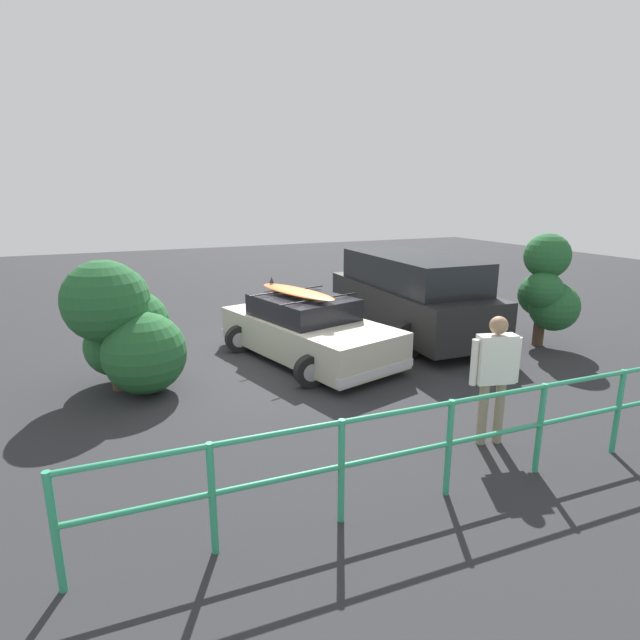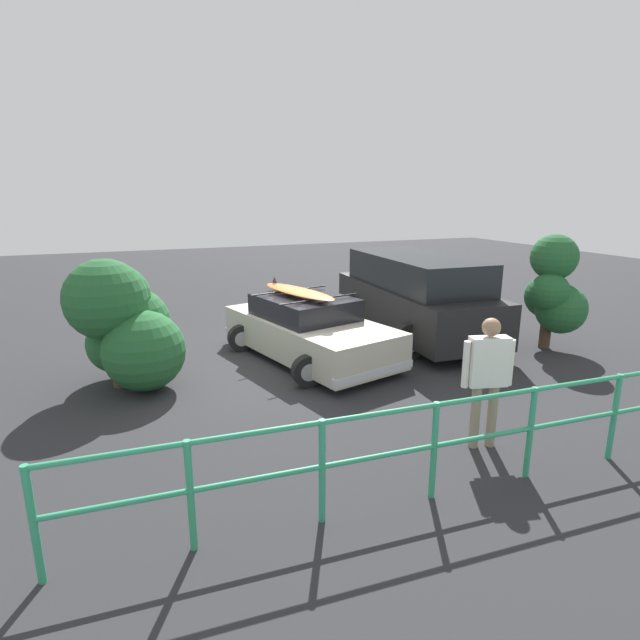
% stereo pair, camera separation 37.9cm
% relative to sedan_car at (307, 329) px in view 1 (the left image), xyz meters
% --- Properties ---
extents(ground_plane, '(44.00, 44.00, 0.02)m').
position_rel_sedan_car_xyz_m(ground_plane, '(0.72, 0.14, -0.62)').
color(ground_plane, '#28282B').
rests_on(ground_plane, ground).
extents(sedan_car, '(2.91, 4.35, 1.54)m').
position_rel_sedan_car_xyz_m(sedan_car, '(0.00, 0.00, 0.00)').
color(sedan_car, '#B7B29E').
rests_on(sedan_car, ground).
extents(suv_car, '(2.79, 5.07, 1.90)m').
position_rel_sedan_car_xyz_m(suv_car, '(-2.86, -0.59, 0.37)').
color(suv_car, black).
rests_on(suv_car, ground).
extents(person_bystander, '(0.67, 0.32, 1.76)m').
position_rel_sedan_car_xyz_m(person_bystander, '(-0.88, 4.29, 0.45)').
color(person_bystander, gray).
rests_on(person_bystander, ground).
extents(railing_fence, '(9.07, 0.49, 1.13)m').
position_rel_sedan_car_xyz_m(railing_fence, '(-0.24, 5.06, 0.13)').
color(railing_fence, '#2D9366').
rests_on(railing_fence, ground).
extents(bush_near_left, '(1.89, 1.95, 2.24)m').
position_rel_sedan_car_xyz_m(bush_near_left, '(3.45, 0.19, 0.55)').
color(bush_near_left, '#4C3828').
rests_on(bush_near_left, ground).
extents(bush_near_right, '(1.26, 1.41, 2.46)m').
position_rel_sedan_car_xyz_m(bush_near_right, '(-5.04, 1.33, 0.68)').
color(bush_near_right, '#4C3828').
rests_on(bush_near_right, ground).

